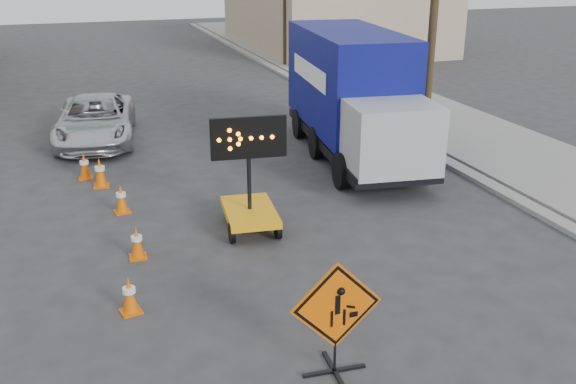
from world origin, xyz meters
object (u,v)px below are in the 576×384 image
arrow_board (250,204)px  box_truck (353,102)px  pickup_truck (96,120)px  construction_sign (336,316)px

arrow_board → box_truck: bearing=50.2°
pickup_truck → box_truck: size_ratio=0.65×
construction_sign → box_truck: (4.48, 9.40, 0.68)m
construction_sign → box_truck: box_truck is taller
arrow_board → construction_sign: bearing=-86.4°
construction_sign → arrow_board: arrow_board is taller
arrow_board → box_truck: 6.00m
arrow_board → pickup_truck: (-2.72, 8.15, 0.12)m
pickup_truck → box_truck: (6.97, -4.04, 0.92)m
arrow_board → box_truck: box_truck is taller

